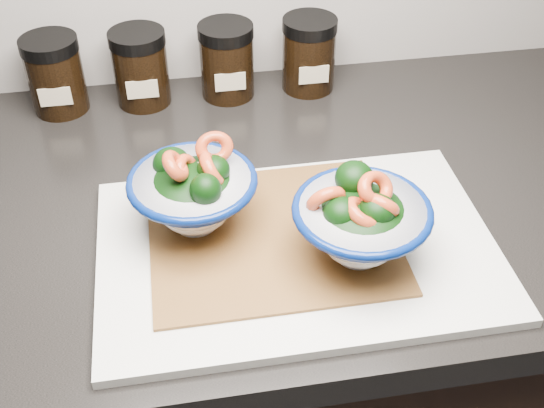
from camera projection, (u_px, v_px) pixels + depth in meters
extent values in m
cube|color=black|center=(250.00, 403.00, 1.17)|extent=(3.43, 0.58, 0.86)
cube|color=black|center=(243.00, 203.00, 0.88)|extent=(3.50, 0.60, 0.04)
cube|color=silver|center=(297.00, 249.00, 0.78)|extent=(0.45, 0.30, 0.01)
cube|color=olive|center=(272.00, 234.00, 0.78)|extent=(0.28, 0.24, 0.00)
cylinder|color=white|center=(196.00, 219.00, 0.79)|extent=(0.05, 0.05, 0.01)
ellipsoid|color=white|center=(195.00, 209.00, 0.78)|extent=(0.08, 0.08, 0.04)
torus|color=#051A57|center=(192.00, 181.00, 0.76)|extent=(0.15, 0.15, 0.01)
torus|color=#051A57|center=(193.00, 192.00, 0.77)|extent=(0.12, 0.12, 0.00)
ellipsoid|color=black|center=(193.00, 189.00, 0.76)|extent=(0.11, 0.11, 0.05)
ellipsoid|color=black|center=(206.00, 190.00, 0.73)|extent=(0.03, 0.03, 0.04)
cylinder|color=#477233|center=(206.00, 199.00, 0.74)|extent=(0.01, 0.02, 0.02)
ellipsoid|color=black|center=(172.00, 164.00, 0.77)|extent=(0.04, 0.04, 0.04)
cylinder|color=#477233|center=(173.00, 174.00, 0.78)|extent=(0.02, 0.02, 0.03)
ellipsoid|color=black|center=(213.00, 170.00, 0.76)|extent=(0.04, 0.04, 0.03)
cylinder|color=#477233|center=(214.00, 179.00, 0.76)|extent=(0.01, 0.01, 0.02)
torus|color=#D24727|center=(175.00, 166.00, 0.74)|extent=(0.04, 0.05, 0.05)
torus|color=#D24727|center=(186.00, 170.00, 0.76)|extent=(0.04, 0.06, 0.06)
torus|color=#D24727|center=(214.00, 148.00, 0.76)|extent=(0.05, 0.04, 0.05)
torus|color=#D24727|center=(212.00, 169.00, 0.75)|extent=(0.04, 0.06, 0.06)
cylinder|color=#CCBC8E|center=(194.00, 170.00, 0.76)|extent=(0.02, 0.02, 0.01)
cylinder|color=white|center=(358.00, 250.00, 0.75)|extent=(0.05, 0.05, 0.01)
ellipsoid|color=white|center=(359.00, 239.00, 0.74)|extent=(0.08, 0.08, 0.04)
torus|color=#051A57|center=(362.00, 210.00, 0.72)|extent=(0.15, 0.15, 0.01)
torus|color=#051A57|center=(361.00, 221.00, 0.73)|extent=(0.12, 0.12, 0.00)
ellipsoid|color=black|center=(362.00, 218.00, 0.72)|extent=(0.11, 0.11, 0.05)
ellipsoid|color=black|center=(377.00, 211.00, 0.70)|extent=(0.04, 0.04, 0.04)
cylinder|color=#477233|center=(376.00, 221.00, 0.71)|extent=(0.02, 0.01, 0.03)
ellipsoid|color=black|center=(354.00, 178.00, 0.73)|extent=(0.04, 0.04, 0.04)
cylinder|color=#477233|center=(353.00, 189.00, 0.74)|extent=(0.01, 0.01, 0.03)
ellipsoid|color=black|center=(341.00, 214.00, 0.71)|extent=(0.04, 0.04, 0.04)
cylinder|color=#477233|center=(341.00, 224.00, 0.72)|extent=(0.02, 0.02, 0.03)
torus|color=#D24727|center=(375.00, 189.00, 0.70)|extent=(0.05, 0.06, 0.05)
torus|color=#D24727|center=(380.00, 205.00, 0.71)|extent=(0.06, 0.06, 0.05)
torus|color=#D24727|center=(362.00, 213.00, 0.70)|extent=(0.06, 0.06, 0.04)
torus|color=#D24727|center=(326.00, 200.00, 0.71)|extent=(0.06, 0.03, 0.06)
cylinder|color=#CCBC8E|center=(378.00, 204.00, 0.71)|extent=(0.02, 0.02, 0.01)
cylinder|color=black|center=(57.00, 80.00, 0.99)|extent=(0.08, 0.08, 0.09)
cylinder|color=black|center=(48.00, 45.00, 0.95)|extent=(0.08, 0.08, 0.02)
cube|color=#C6B793|center=(55.00, 97.00, 0.96)|extent=(0.05, 0.00, 0.03)
cylinder|color=black|center=(141.00, 73.00, 1.00)|extent=(0.08, 0.08, 0.09)
cylinder|color=black|center=(136.00, 38.00, 0.97)|extent=(0.08, 0.08, 0.02)
cube|color=#C6B793|center=(142.00, 89.00, 0.98)|extent=(0.05, 0.00, 0.03)
cylinder|color=black|center=(227.00, 66.00, 1.02)|extent=(0.08, 0.08, 0.09)
cylinder|color=black|center=(225.00, 31.00, 0.98)|extent=(0.08, 0.08, 0.02)
cube|color=#C6B793|center=(230.00, 82.00, 0.99)|extent=(0.04, 0.00, 0.03)
cylinder|color=black|center=(309.00, 59.00, 1.04)|extent=(0.08, 0.08, 0.09)
cylinder|color=black|center=(310.00, 25.00, 1.00)|extent=(0.08, 0.08, 0.02)
cube|color=#C6B793|center=(314.00, 75.00, 1.01)|extent=(0.04, 0.00, 0.03)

